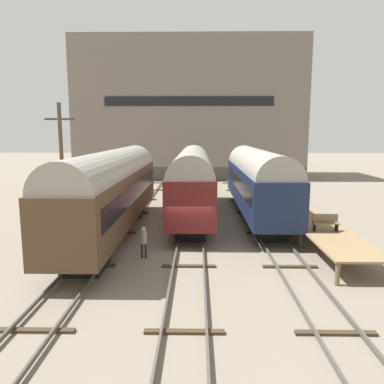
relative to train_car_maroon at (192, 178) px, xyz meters
The scene contains 12 objects.
ground_plane 8.53m from the train_car_maroon, 90.00° to the right, with size 200.00×200.00×0.00m, color slate.
track_left 9.77m from the train_car_maroon, 121.24° to the right, with size 2.60×60.00×0.26m.
track_middle 8.48m from the train_car_maroon, 90.00° to the right, with size 2.60×60.00×0.26m.
track_right 9.77m from the train_car_maroon, 58.76° to the right, with size 2.60×60.00×0.26m.
train_car_maroon is the anchor object (origin of this frame).
train_car_navy 4.85m from the train_car_maroon, ahead, with size 2.96×17.26×5.17m.
train_car_brown 7.27m from the train_car_maroon, 131.85° to the right, with size 2.90×18.21×5.33m.
station_platform 10.63m from the train_car_maroon, 44.32° to the right, with size 2.62×11.82×1.09m.
bench 11.11m from the train_car_maroon, 47.98° to the right, with size 1.40×0.40×0.91m.
person_worker 10.21m from the train_car_maroon, 103.54° to the right, with size 0.32×0.32×1.66m.
utility_pole 9.61m from the train_car_maroon, 147.43° to the right, with size 1.80×0.24×8.18m.
warehouse_building 27.92m from the train_car_maroon, 91.63° to the left, with size 31.16×12.05×18.90m.
Camera 1 is at (0.43, -20.16, 6.39)m, focal length 35.00 mm.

